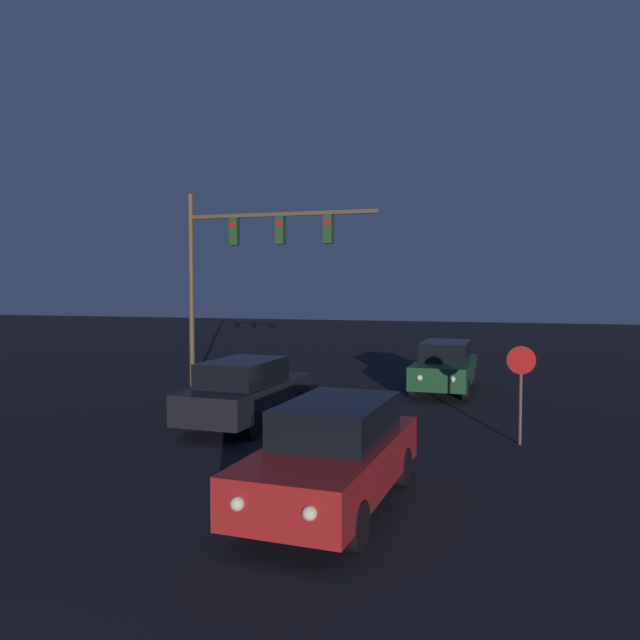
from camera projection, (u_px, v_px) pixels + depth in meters
car_near at (334, 453)px, 9.60m from camera, size 1.96×4.64×1.62m
car_mid at (246, 391)px, 15.35m from camera, size 1.91×4.63×1.62m
car_far at (445, 366)px, 20.20m from camera, size 1.83×4.60×1.62m
traffic_signal_mast at (243, 253)px, 20.49m from camera, size 6.53×0.30×6.51m
stop_sign at (521, 377)px, 13.34m from camera, size 0.60×0.07×2.13m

